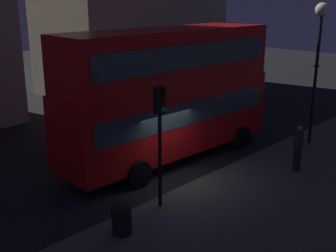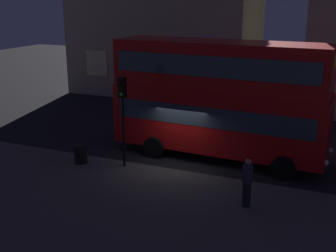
{
  "view_description": "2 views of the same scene",
  "coord_description": "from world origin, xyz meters",
  "views": [
    {
      "loc": [
        -11.17,
        -10.53,
        6.79
      ],
      "look_at": [
        -0.0,
        0.26,
        2.07
      ],
      "focal_mm": 46.53,
      "sensor_mm": 36.0,
      "label": 1
    },
    {
      "loc": [
        6.8,
        -17.27,
        7.38
      ],
      "look_at": [
        -0.74,
        0.6,
        1.59
      ],
      "focal_mm": 46.43,
      "sensor_mm": 36.0,
      "label": 2
    }
  ],
  "objects": [
    {
      "name": "pedestrian",
      "position": [
        3.87,
        -3.07,
        1.05
      ],
      "size": [
        0.38,
        0.38,
        1.81
      ],
      "rotation": [
        0.0,
        0.0,
        1.84
      ],
      "color": "black",
      "rests_on": "sidewalk_slab"
    },
    {
      "name": "litter_bin",
      "position": [
        -4.04,
        -1.78,
        0.54
      ],
      "size": [
        0.58,
        0.58,
        0.84
      ],
      "primitive_type": "cylinder",
      "color": "black",
      "rests_on": "sidewalk_slab"
    },
    {
      "name": "traffic_light_near_kerb",
      "position": [
        -2.03,
        -1.36,
        2.99
      ],
      "size": [
        0.35,
        0.38,
        3.99
      ],
      "rotation": [
        0.0,
        0.0,
        0.12
      ],
      "color": "black",
      "rests_on": "sidewalk_slab"
    },
    {
      "name": "traffic_light_far_side",
      "position": [
        11.34,
        4.31,
        2.64
      ],
      "size": [
        0.37,
        0.39,
        3.66
      ],
      "rotation": [
        0.0,
        0.0,
        3.37
      ],
      "color": "black",
      "rests_on": "ground"
    },
    {
      "name": "double_decker_bus",
      "position": [
        1.4,
        1.56,
        3.08
      ],
      "size": [
        10.11,
        3.19,
        5.49
      ],
      "rotation": [
        0.0,
        0.0,
        -0.05
      ],
      "color": "#B20F0F",
      "rests_on": "ground"
    },
    {
      "name": "street_lamp",
      "position": [
        7.31,
        -1.89,
        5.04
      ],
      "size": [
        0.6,
        0.6,
        6.33
      ],
      "color": "black",
      "rests_on": "sidewalk_slab"
    },
    {
      "name": "sidewalk_slab",
      "position": [
        0.0,
        -5.36,
        0.06
      ],
      "size": [
        44.0,
        9.03,
        0.12
      ],
      "primitive_type": "cube",
      "color": "#4C4944",
      "rests_on": "ground"
    },
    {
      "name": "ground_plane",
      "position": [
        0.0,
        0.0,
        0.0
      ],
      "size": [
        80.0,
        80.0,
        0.0
      ],
      "primitive_type": "plane",
      "color": "black"
    }
  ]
}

